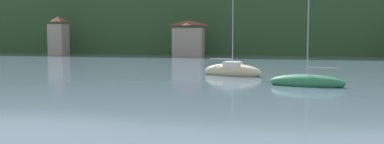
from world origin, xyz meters
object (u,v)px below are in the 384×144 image
Objects in this scene: shore_building_west at (58,36)px; sailboat_far_3 at (307,82)px; sailboat_far_5 at (232,71)px; shore_building_westcentral at (188,39)px.

sailboat_far_3 is at bearing -42.97° from shore_building_west.
shore_building_west is 76.78m from sailboat_far_3.
shore_building_west is 64.03m from sailboat_far_5.
sailboat_far_3 is at bearing -29.87° from sailboat_far_5.
shore_building_west is at bearing 155.31° from sailboat_far_5.
sailboat_far_3 reaches higher than shore_building_westcentral.
shore_building_west is 32.08m from shore_building_westcentral.
shore_building_west is 0.91× the size of sailboat_far_3.
sailboat_far_3 is at bearing -65.25° from shore_building_westcentral.
sailboat_far_5 is (15.34, -42.71, -3.44)m from shore_building_westcentral.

